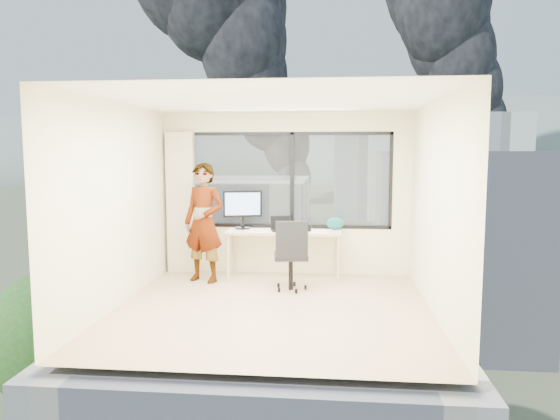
# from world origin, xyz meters

# --- Properties ---
(floor) EXTENTS (4.00, 4.00, 0.01)m
(floor) POSITION_xyz_m (0.00, 0.00, 0.00)
(floor) COLOR tan
(floor) RESTS_ON ground
(ceiling) EXTENTS (4.00, 4.00, 0.01)m
(ceiling) POSITION_xyz_m (0.00, 0.00, 2.60)
(ceiling) COLOR white
(ceiling) RESTS_ON ground
(wall_front) EXTENTS (4.00, 0.01, 2.60)m
(wall_front) POSITION_xyz_m (0.00, -2.00, 1.30)
(wall_front) COLOR #F6EFBE
(wall_front) RESTS_ON ground
(wall_left) EXTENTS (0.01, 4.00, 2.60)m
(wall_left) POSITION_xyz_m (-2.00, 0.00, 1.30)
(wall_left) COLOR #F6EFBE
(wall_left) RESTS_ON ground
(wall_right) EXTENTS (0.01, 4.00, 2.60)m
(wall_right) POSITION_xyz_m (2.00, 0.00, 1.30)
(wall_right) COLOR #F6EFBE
(wall_right) RESTS_ON ground
(window_wall) EXTENTS (3.30, 0.16, 1.55)m
(window_wall) POSITION_xyz_m (0.05, 2.00, 1.52)
(window_wall) COLOR black
(window_wall) RESTS_ON ground
(curtain) EXTENTS (0.45, 0.14, 2.30)m
(curtain) POSITION_xyz_m (-1.72, 1.88, 1.15)
(curtain) COLOR #F2E6BD
(curtain) RESTS_ON floor
(desk) EXTENTS (1.80, 0.60, 0.75)m
(desk) POSITION_xyz_m (0.00, 1.66, 0.38)
(desk) COLOR beige
(desk) RESTS_ON floor
(chair) EXTENTS (0.60, 0.60, 1.05)m
(chair) POSITION_xyz_m (0.16, 0.92, 0.52)
(chair) COLOR black
(chair) RESTS_ON floor
(person) EXTENTS (0.77, 0.63, 1.82)m
(person) POSITION_xyz_m (-1.20, 1.29, 0.91)
(person) COLOR #2D2D33
(person) RESTS_ON floor
(monitor) EXTENTS (0.64, 0.28, 0.63)m
(monitor) POSITION_xyz_m (-0.68, 1.80, 1.06)
(monitor) COLOR black
(monitor) RESTS_ON desk
(game_console) EXTENTS (0.36, 0.31, 0.08)m
(game_console) POSITION_xyz_m (0.07, 1.91, 0.79)
(game_console) COLOR white
(game_console) RESTS_ON desk
(laptop) EXTENTS (0.41, 0.42, 0.21)m
(laptop) POSITION_xyz_m (-0.03, 1.61, 0.85)
(laptop) COLOR black
(laptop) RESTS_ON desk
(cellphone) EXTENTS (0.12, 0.07, 0.01)m
(cellphone) POSITION_xyz_m (-0.01, 1.52, 0.76)
(cellphone) COLOR black
(cellphone) RESTS_ON desk
(pen_cup) EXTENTS (0.09, 0.09, 0.11)m
(pen_cup) POSITION_xyz_m (0.38, 1.64, 0.80)
(pen_cup) COLOR black
(pen_cup) RESTS_ON desk
(handbag) EXTENTS (0.30, 0.22, 0.21)m
(handbag) POSITION_xyz_m (0.80, 1.83, 0.85)
(handbag) COLOR #0C4D42
(handbag) RESTS_ON desk
(exterior_ground) EXTENTS (400.00, 400.00, 0.04)m
(exterior_ground) POSITION_xyz_m (0.00, 120.00, -14.00)
(exterior_ground) COLOR #515B3D
(exterior_ground) RESTS_ON ground
(near_bldg_a) EXTENTS (16.00, 12.00, 14.00)m
(near_bldg_a) POSITION_xyz_m (-9.00, 30.00, -7.00)
(near_bldg_a) COLOR #ECE3C5
(near_bldg_a) RESTS_ON exterior_ground
(near_bldg_b) EXTENTS (14.00, 13.00, 16.00)m
(near_bldg_b) POSITION_xyz_m (12.00, 38.00, -6.00)
(near_bldg_b) COLOR silver
(near_bldg_b) RESTS_ON exterior_ground
(far_tower_a) EXTENTS (14.00, 14.00, 28.00)m
(far_tower_a) POSITION_xyz_m (-35.00, 95.00, 0.00)
(far_tower_a) COLOR silver
(far_tower_a) RESTS_ON exterior_ground
(far_tower_b) EXTENTS (13.00, 13.00, 30.00)m
(far_tower_b) POSITION_xyz_m (8.00, 120.00, 1.00)
(far_tower_b) COLOR silver
(far_tower_b) RESTS_ON exterior_ground
(far_tower_c) EXTENTS (15.00, 15.00, 26.00)m
(far_tower_c) POSITION_xyz_m (45.00, 140.00, -1.00)
(far_tower_c) COLOR silver
(far_tower_c) RESTS_ON exterior_ground
(far_tower_d) EXTENTS (16.00, 14.00, 22.00)m
(far_tower_d) POSITION_xyz_m (-60.00, 150.00, -3.00)
(far_tower_d) COLOR silver
(far_tower_d) RESTS_ON exterior_ground
(hill_a) EXTENTS (288.00, 216.00, 90.00)m
(hill_a) POSITION_xyz_m (-120.00, 320.00, -14.00)
(hill_a) COLOR slate
(hill_a) RESTS_ON exterior_ground
(hill_b) EXTENTS (300.00, 220.00, 96.00)m
(hill_b) POSITION_xyz_m (100.00, 320.00, -14.00)
(hill_b) COLOR slate
(hill_b) RESTS_ON exterior_ground
(tree_a) EXTENTS (7.00, 7.00, 8.00)m
(tree_a) POSITION_xyz_m (-16.00, 22.00, -10.00)
(tree_a) COLOR #29551C
(tree_a) RESTS_ON exterior_ground
(tree_b) EXTENTS (7.60, 7.60, 9.00)m
(tree_b) POSITION_xyz_m (4.00, 18.00, -9.50)
(tree_b) COLOR #29551C
(tree_b) RESTS_ON exterior_ground
(smoke_plume_a) EXTENTS (40.00, 24.00, 90.00)m
(smoke_plume_a) POSITION_xyz_m (-10.00, 150.00, 39.00)
(smoke_plume_a) COLOR black
(smoke_plume_a) RESTS_ON exterior_ground
(smoke_plume_b) EXTENTS (30.00, 18.00, 70.00)m
(smoke_plume_b) POSITION_xyz_m (55.00, 170.00, 27.00)
(smoke_plume_b) COLOR black
(smoke_plume_b) RESTS_ON exterior_ground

